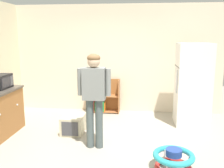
{
  "coord_description": "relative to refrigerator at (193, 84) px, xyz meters",
  "views": [
    {
      "loc": [
        0.56,
        -4.0,
        1.93
      ],
      "look_at": [
        0.05,
        0.61,
        1.03
      ],
      "focal_mm": 40.15,
      "sensor_mm": 36.0,
      "label": 1
    }
  ],
  "objects": [
    {
      "name": "standing_person",
      "position": [
        -1.91,
        -1.43,
        0.1
      ],
      "size": [
        0.57,
        0.22,
        1.64
      ],
      "color": "#4A5656",
      "rests_on": "ground"
    },
    {
      "name": "bookshelf",
      "position": [
        -2.1,
        0.65,
        -0.53
      ],
      "size": [
        0.8,
        0.28,
        0.85
      ],
      "color": "#A26337",
      "rests_on": "ground"
    },
    {
      "name": "pet_carrier",
      "position": [
        -2.45,
        -0.81,
        -0.71
      ],
      "size": [
        0.42,
        0.55,
        0.36
      ],
      "color": "beige",
      "rests_on": "ground"
    },
    {
      "name": "back_wall",
      "position": [
        -1.71,
        0.84,
        0.46
      ],
      "size": [
        5.2,
        0.06,
        2.7
      ],
      "primitive_type": "cube",
      "color": "beige",
      "rests_on": "ground"
    },
    {
      "name": "refrigerator",
      "position": [
        0.0,
        0.0,
        0.0
      ],
      "size": [
        0.73,
        0.68,
        1.78
      ],
      "color": "white",
      "rests_on": "ground"
    },
    {
      "name": "baby_walker",
      "position": [
        -0.63,
        -2.05,
        -0.73
      ],
      "size": [
        0.6,
        0.6,
        0.32
      ],
      "color": "red",
      "rests_on": "ground"
    },
    {
      "name": "ground_plane",
      "position": [
        -1.71,
        -1.49,
        -0.89
      ],
      "size": [
        12.0,
        12.0,
        0.0
      ],
      "primitive_type": "plane",
      "color": "#A69D8C",
      "rests_on": "ground"
    }
  ]
}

